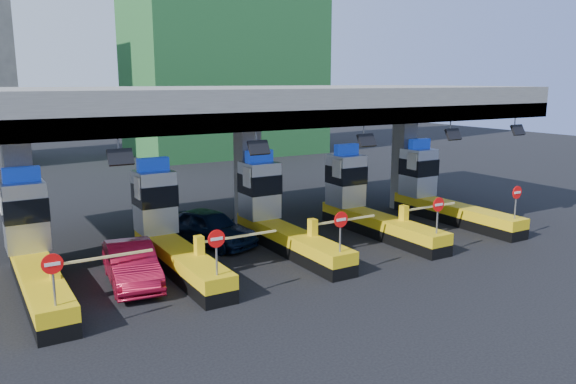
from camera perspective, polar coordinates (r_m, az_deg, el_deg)
ground at (r=25.22m, az=-0.94°, el=-5.57°), size 120.00×120.00×0.00m
toll_canopy at (r=26.69m, az=-4.09°, el=8.72°), size 28.00×12.09×7.00m
toll_lane_far_left at (r=22.11m, az=-24.52°, el=-5.28°), size 4.43×8.00×4.16m
toll_lane_left at (r=23.11m, az=-12.13°, el=-3.80°), size 4.43×8.00×4.16m
toll_lane_center at (r=25.09m, az=-1.26°, el=-2.36°), size 4.43×8.00×4.16m
toll_lane_right at (r=27.83m, az=7.73°, el=-1.10°), size 4.43×8.00×4.16m
toll_lane_far_right at (r=31.14m, az=14.95°, el=-0.06°), size 4.43×8.00×4.16m
bg_building_scaffold at (r=58.51m, az=-6.71°, el=17.76°), size 18.00×12.00×28.00m
van at (r=25.55m, az=-7.96°, el=-3.56°), size 3.46×5.16×1.63m
red_car at (r=21.32m, az=-15.62°, el=-7.06°), size 2.12×4.73×1.51m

